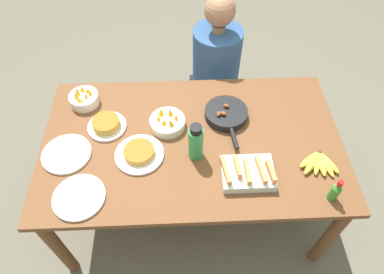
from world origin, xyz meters
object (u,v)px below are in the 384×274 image
(frittata_plate_side, at_px, (139,153))
(empty_plate_far_left, at_px, (67,154))
(fruit_bowl_citrus, at_px, (167,122))
(frittata_plate_center, at_px, (107,125))
(skillet, at_px, (226,114))
(person_figure, at_px, (215,83))
(empty_plate_near_front, at_px, (79,197))
(fruit_bowl_mango, at_px, (84,98))
(water_bottle, at_px, (196,142))
(hot_sauce_bottle, at_px, (335,191))
(banana_bunch, at_px, (319,162))
(melon_tray, at_px, (248,173))

(frittata_plate_side, height_order, empty_plate_far_left, frittata_plate_side)
(fruit_bowl_citrus, bearing_deg, frittata_plate_center, 179.67)
(skillet, relative_size, person_figure, 0.33)
(empty_plate_near_front, bearing_deg, fruit_bowl_mango, 95.81)
(skillet, height_order, person_figure, person_figure)
(empty_plate_far_left, distance_m, person_figure, 1.24)
(fruit_bowl_citrus, height_order, water_bottle, water_bottle)
(skillet, bearing_deg, water_bottle, -42.87)
(empty_plate_far_left, distance_m, fruit_bowl_citrus, 0.58)
(fruit_bowl_mango, distance_m, hot_sauce_bottle, 1.51)
(banana_bunch, relative_size, hot_sauce_bottle, 1.41)
(frittata_plate_center, bearing_deg, person_figure, 42.03)
(fruit_bowl_citrus, distance_m, hot_sauce_bottle, 0.96)
(frittata_plate_center, height_order, hot_sauce_bottle, hot_sauce_bottle)
(fruit_bowl_mango, bearing_deg, banana_bunch, -21.30)
(fruit_bowl_mango, distance_m, fruit_bowl_citrus, 0.55)
(frittata_plate_side, height_order, fruit_bowl_citrus, fruit_bowl_citrus)
(water_bottle, distance_m, person_figure, 0.94)
(melon_tray, distance_m, skillet, 0.42)
(melon_tray, height_order, skillet, melon_tray)
(banana_bunch, height_order, water_bottle, water_bottle)
(person_figure, bearing_deg, frittata_plate_side, -120.75)
(empty_plate_far_left, bearing_deg, empty_plate_near_front, -67.77)
(melon_tray, distance_m, frittata_plate_side, 0.59)
(skillet, distance_m, empty_plate_near_front, 0.94)
(skillet, bearing_deg, empty_plate_near_front, -64.00)
(fruit_bowl_mango, bearing_deg, person_figure, 26.30)
(frittata_plate_center, relative_size, empty_plate_near_front, 0.85)
(melon_tray, relative_size, water_bottle, 1.17)
(empty_plate_far_left, relative_size, fruit_bowl_mango, 1.51)
(melon_tray, xyz_separation_m, empty_plate_far_left, (-0.97, 0.18, -0.02))
(banana_bunch, xyz_separation_m, water_bottle, (-0.65, 0.09, 0.09))
(banana_bunch, bearing_deg, frittata_plate_side, 174.08)
(empty_plate_far_left, bearing_deg, fruit_bowl_citrus, 18.52)
(banana_bunch, distance_m, hot_sauce_bottle, 0.21)
(banana_bunch, relative_size, fruit_bowl_mango, 1.25)
(frittata_plate_side, bearing_deg, empty_plate_near_front, -139.25)
(frittata_plate_side, height_order, empty_plate_near_front, frittata_plate_side)
(banana_bunch, distance_m, fruit_bowl_citrus, 0.86)
(fruit_bowl_citrus, bearing_deg, skillet, 8.72)
(skillet, distance_m, water_bottle, 0.34)
(banana_bunch, xyz_separation_m, person_figure, (-0.46, 0.94, -0.27))
(melon_tray, relative_size, frittata_plate_center, 1.24)
(skillet, distance_m, person_figure, 0.64)
(melon_tray, distance_m, hot_sauce_bottle, 0.43)
(frittata_plate_center, distance_m, empty_plate_near_front, 0.47)
(skillet, relative_size, fruit_bowl_citrus, 1.94)
(water_bottle, bearing_deg, frittata_plate_center, 156.93)
(fruit_bowl_mango, xyz_separation_m, person_figure, (0.85, 0.42, -0.29))
(banana_bunch, bearing_deg, frittata_plate_center, 165.14)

